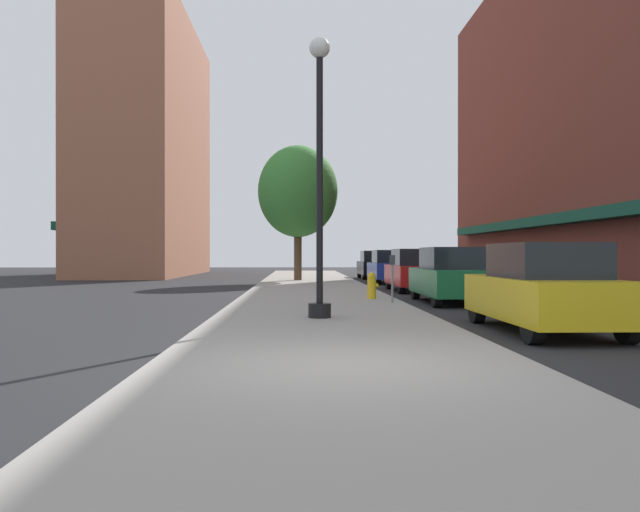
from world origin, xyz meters
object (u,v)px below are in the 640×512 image
object	(u,v)px
car_red	(415,271)
car_blue	(390,267)
lamppost	(320,171)
car_yellow	(543,289)
parking_meter_near	(392,272)
car_green	(452,276)
tree_near	(298,192)
car_black	(375,265)
fire_hydrant	(372,285)

from	to	relation	value
car_red	car_blue	world-z (taller)	same
lamppost	car_yellow	xyz separation A→B (m)	(4.10, -1.71, -2.39)
parking_meter_near	car_green	world-z (taller)	car_green
lamppost	tree_near	size ratio (longest dim) A/B	0.85
parking_meter_near	car_black	xyz separation A→B (m)	(1.95, 20.17, -0.14)
car_red	fire_hydrant	bearing A→B (deg)	-110.31
fire_hydrant	car_yellow	xyz separation A→B (m)	(2.35, -7.35, 0.29)
car_red	car_black	world-z (taller)	same
parking_meter_near	car_blue	bearing A→B (deg)	82.12
car_blue	car_green	bearing A→B (deg)	-87.82
lamppost	car_green	xyz separation A→B (m)	(4.10, 5.38, -2.39)
car_blue	lamppost	bearing A→B (deg)	-100.49
fire_hydrant	car_black	size ratio (longest dim) A/B	0.18
tree_near	car_black	distance (m)	7.68
lamppost	car_red	bearing A→B (deg)	70.18
car_black	tree_near	bearing A→B (deg)	-131.94
lamppost	parking_meter_near	size ratio (longest dim) A/B	4.50
car_blue	car_yellow	bearing A→B (deg)	-87.82
car_green	car_black	world-z (taller)	same
lamppost	car_yellow	world-z (taller)	lamppost
lamppost	parking_meter_near	bearing A→B (deg)	62.59
car_yellow	car_green	world-z (taller)	same
tree_near	car_yellow	xyz separation A→B (m)	(4.58, -21.23, -3.88)
car_blue	fire_hydrant	bearing A→B (deg)	-98.38
tree_near	car_red	bearing A→B (deg)	-60.63
tree_near	lamppost	bearing A→B (deg)	-88.59
fire_hydrant	car_yellow	world-z (taller)	car_yellow
lamppost	car_black	xyz separation A→B (m)	(4.10, 24.32, -2.39)
car_black	fire_hydrant	bearing A→B (deg)	-95.40
tree_near	car_black	xyz separation A→B (m)	(4.58, 4.79, -3.88)
lamppost	tree_near	bearing A→B (deg)	91.41
parking_meter_near	car_green	xyz separation A→B (m)	(1.95, 1.23, -0.14)
lamppost	tree_near	distance (m)	19.59
parking_meter_near	fire_hydrant	bearing A→B (deg)	105.03
tree_near	car_red	xyz separation A→B (m)	(4.58, -8.14, -3.88)
car_yellow	car_black	size ratio (longest dim) A/B	1.00
parking_meter_near	car_red	bearing A→B (deg)	74.91
fire_hydrant	car_green	world-z (taller)	car_green
fire_hydrant	car_black	bearing A→B (deg)	82.83
car_yellow	car_green	bearing A→B (deg)	89.03
car_green	car_red	bearing A→B (deg)	88.16
car_green	car_blue	xyz separation A→B (m)	(0.00, 12.87, 0.00)
parking_meter_near	car_black	distance (m)	20.26
car_green	car_blue	bearing A→B (deg)	88.16
car_red	car_black	bearing A→B (deg)	91.94
tree_near	car_green	xyz separation A→B (m)	(4.58, -14.15, -3.88)
fire_hydrant	parking_meter_near	size ratio (longest dim) A/B	0.60
parking_meter_near	car_yellow	bearing A→B (deg)	-71.59
tree_near	car_black	size ratio (longest dim) A/B	1.62
lamppost	car_red	world-z (taller)	lamppost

